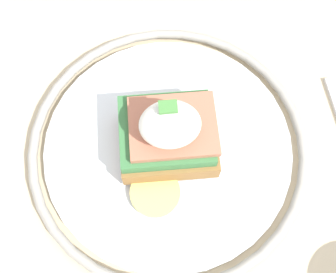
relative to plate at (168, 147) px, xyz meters
name	(u,v)px	position (x,y,z in m)	size (l,w,h in m)	color
ground_plane	(165,250)	(0.01, 0.01, -0.74)	(6.00, 6.00, 0.00)	gray
dining_table	(163,183)	(0.01, 0.01, -0.11)	(1.11, 0.88, 0.73)	#C6B28E
plate	(168,147)	(0.00, 0.00, 0.00)	(0.29, 0.29, 0.02)	silver
sandwich	(168,133)	(0.00, 0.00, 0.04)	(0.09, 0.11, 0.09)	olive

